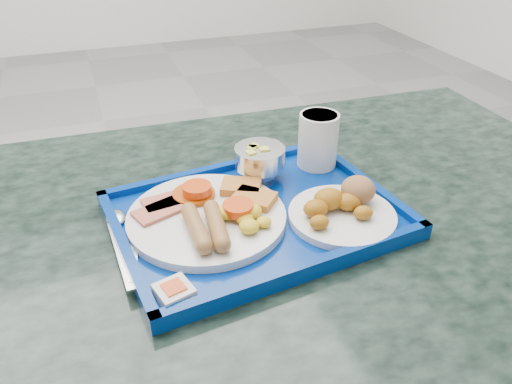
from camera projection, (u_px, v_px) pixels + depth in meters
floor at (132, 243)px, 2.10m from camera, size 6.00×6.00×0.00m
table at (259, 326)px, 0.89m from camera, size 1.37×0.93×0.84m
tray at (256, 216)px, 0.80m from camera, size 0.47×0.37×0.03m
main_plate at (211, 214)px, 0.77m from camera, size 0.25×0.25×0.04m
bread_plate at (343, 207)px, 0.78m from camera, size 0.17×0.17×0.06m
fruit_bowl at (260, 158)px, 0.87m from camera, size 0.09×0.09×0.06m
juice_cup at (318, 138)px, 0.90m from camera, size 0.07×0.07×0.10m
spoon at (121, 226)px, 0.76m from camera, size 0.05×0.18×0.01m
knife at (120, 253)px, 0.71m from camera, size 0.02×0.17×0.00m
jam_packet at (174, 292)px, 0.63m from camera, size 0.05×0.05×0.02m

